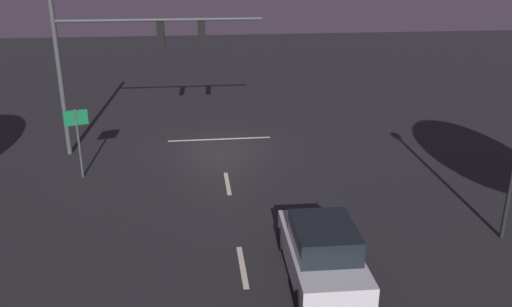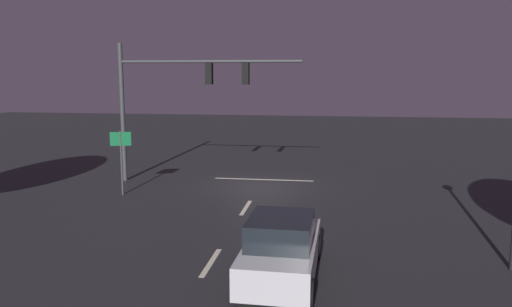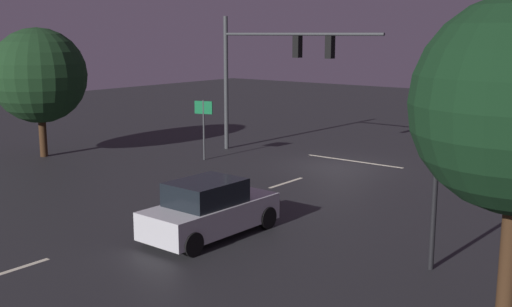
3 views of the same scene
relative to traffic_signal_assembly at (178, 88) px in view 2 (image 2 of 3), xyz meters
The scene contains 7 objects.
ground_plane 6.09m from the traffic_signal_assembly, behind, with size 80.00×80.00×0.00m, color #232326.
traffic_signal_assembly is the anchor object (origin of this frame).
lane_dash_far 7.44m from the traffic_signal_assembly, 132.94° to the left, with size 2.20×0.16×0.01m, color beige.
lane_dash_mid 11.95m from the traffic_signal_assembly, 111.18° to the left, with size 2.20×0.16×0.01m, color beige.
stop_bar 6.20m from the traffic_signal_assembly, 163.40° to the right, with size 5.00×0.16×0.01m, color beige.
car_approaching 13.22m from the traffic_signal_assembly, 118.66° to the left, with size 2.00×4.41×1.70m.
route_sign 4.24m from the traffic_signal_assembly, 58.68° to the left, with size 0.88×0.32×2.84m.
Camera 2 is at (-3.30, 23.51, 5.34)m, focal length 35.87 mm.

